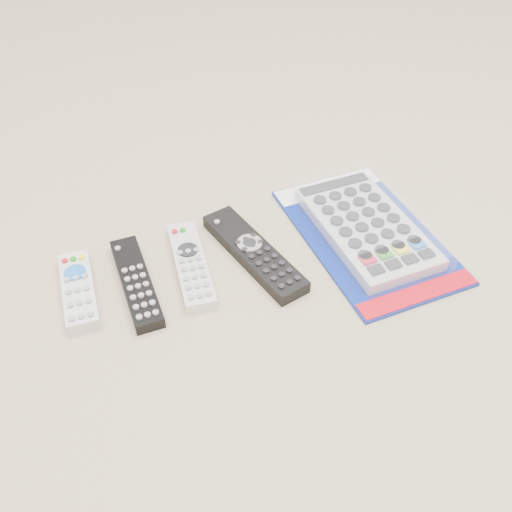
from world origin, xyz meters
name	(u,v)px	position (x,y,z in m)	size (l,w,h in m)	color
remote_small_grey	(78,290)	(-0.23, 0.04, 0.01)	(0.06, 0.15, 0.02)	#B5B5B8
remote_slim_black	(136,282)	(-0.15, 0.02, 0.01)	(0.05, 0.18, 0.02)	black
remote_silver_dvd	(191,264)	(-0.06, 0.02, 0.01)	(0.08, 0.18, 0.02)	silver
remote_large_black	(254,253)	(0.03, 0.00, 0.01)	(0.09, 0.22, 0.02)	black
jumbo_remote_packaged	(367,226)	(0.22, -0.02, 0.02)	(0.20, 0.32, 0.04)	navy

